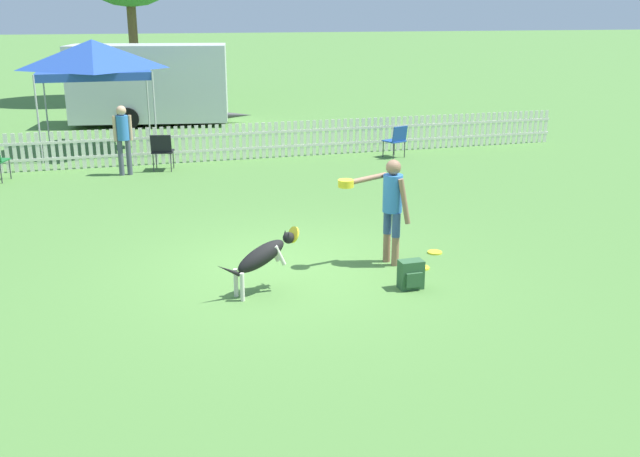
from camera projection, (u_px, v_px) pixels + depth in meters
name	position (u px, v px, depth m)	size (l,w,h in m)	color
ground_plane	(293.00, 269.00, 10.23)	(240.00, 240.00, 0.00)	#4C7A38
handler_person	(389.00, 200.00, 10.15)	(1.01, 0.45, 1.54)	#8C664C
leaping_dog	(263.00, 256.00, 9.20)	(1.17, 0.49, 0.83)	black
frisbee_near_handler	(435.00, 252.00, 10.89)	(0.22, 0.22, 0.02)	yellow
frisbee_near_dog	(422.00, 268.00, 10.23)	(0.22, 0.22, 0.02)	yellow
backpack_on_grass	(411.00, 275.00, 9.45)	(0.32, 0.24, 0.39)	#2D5633
picket_fence	(211.00, 143.00, 17.46)	(19.04, 0.04, 0.90)	silver
folding_chair_blue_left	(162.00, 149.00, 16.36)	(0.57, 0.58, 0.86)	#333338
folding_chair_green_right	(397.00, 139.00, 17.87)	(0.59, 0.60, 0.81)	#333338
canopy_tent_main	(93.00, 58.00, 18.28)	(2.78, 2.78, 2.86)	#B2B2B2
spectator_standing	(123.00, 134.00, 15.84)	(0.41, 0.27, 1.56)	#474C5B
equipment_trailer	(150.00, 83.00, 22.99)	(5.83, 2.94, 2.54)	silver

